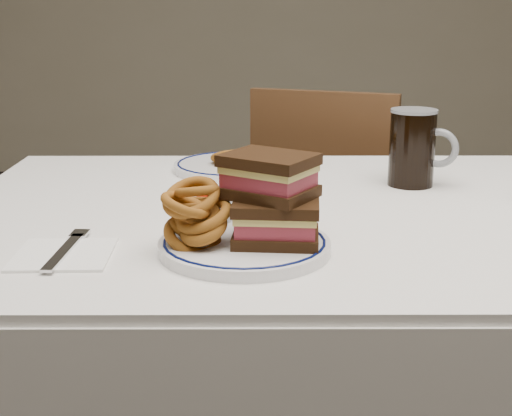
{
  "coord_description": "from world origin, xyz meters",
  "views": [
    {
      "loc": [
        -0.12,
        -1.16,
        1.08
      ],
      "look_at": [
        -0.11,
        -0.23,
        0.82
      ],
      "focal_mm": 50.0,
      "sensor_mm": 36.0,
      "label": 1
    }
  ],
  "objects_px": {
    "chair_far": "(330,224)",
    "beer_mug": "(414,147)",
    "far_plate": "(233,166)",
    "reuben_sandwich": "(273,198)",
    "main_plate": "(244,245)"
  },
  "relations": [
    {
      "from": "chair_far",
      "to": "main_plate",
      "type": "xyz_separation_m",
      "value": [
        -0.23,
        -1.03,
        0.29
      ]
    },
    {
      "from": "chair_far",
      "to": "reuben_sandwich",
      "type": "relative_size",
      "value": 5.83
    },
    {
      "from": "beer_mug",
      "to": "reuben_sandwich",
      "type": "bearing_deg",
      "value": -126.24
    },
    {
      "from": "chair_far",
      "to": "reuben_sandwich",
      "type": "bearing_deg",
      "value": -100.76
    },
    {
      "from": "reuben_sandwich",
      "to": "beer_mug",
      "type": "relative_size",
      "value": 1.02
    },
    {
      "from": "far_plate",
      "to": "main_plate",
      "type": "bearing_deg",
      "value": -86.47
    },
    {
      "from": "far_plate",
      "to": "reuben_sandwich",
      "type": "bearing_deg",
      "value": -82.05
    },
    {
      "from": "chair_far",
      "to": "beer_mug",
      "type": "relative_size",
      "value": 5.97
    },
    {
      "from": "reuben_sandwich",
      "to": "beer_mug",
      "type": "bearing_deg",
      "value": 53.76
    },
    {
      "from": "reuben_sandwich",
      "to": "beer_mug",
      "type": "xyz_separation_m",
      "value": [
        0.27,
        0.37,
        -0.0
      ]
    },
    {
      "from": "chair_far",
      "to": "far_plate",
      "type": "height_order",
      "value": "chair_far"
    },
    {
      "from": "main_plate",
      "to": "reuben_sandwich",
      "type": "xyz_separation_m",
      "value": [
        0.04,
        0.0,
        0.07
      ]
    },
    {
      "from": "reuben_sandwich",
      "to": "beer_mug",
      "type": "height_order",
      "value": "beer_mug"
    },
    {
      "from": "chair_far",
      "to": "beer_mug",
      "type": "xyz_separation_m",
      "value": [
        0.08,
        -0.65,
        0.35
      ]
    },
    {
      "from": "chair_far",
      "to": "reuben_sandwich",
      "type": "distance_m",
      "value": 1.1
    }
  ]
}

